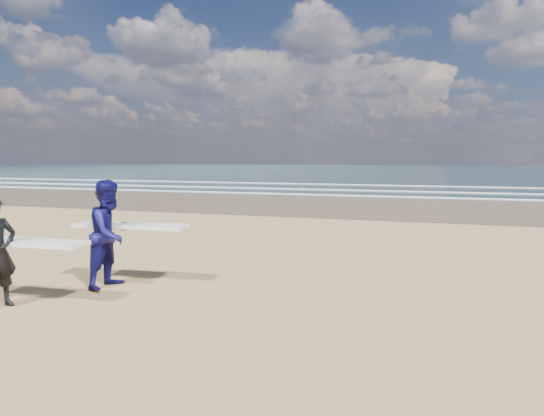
% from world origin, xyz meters
% --- Properties ---
extents(ocean, '(220.00, 100.00, 0.02)m').
position_xyz_m(ocean, '(20.00, 72.00, 0.01)').
color(ocean, '#172B32').
rests_on(ocean, ground).
extents(surfer_near, '(2.23, 1.04, 1.80)m').
position_xyz_m(surfer_near, '(0.67, -0.49, 0.92)').
color(surfer_near, black).
rests_on(surfer_near, ground).
extents(surfer_far, '(2.24, 1.22, 2.00)m').
position_xyz_m(surfer_far, '(1.60, 1.12, 1.00)').
color(surfer_far, '#0F0D4B').
rests_on(surfer_far, ground).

